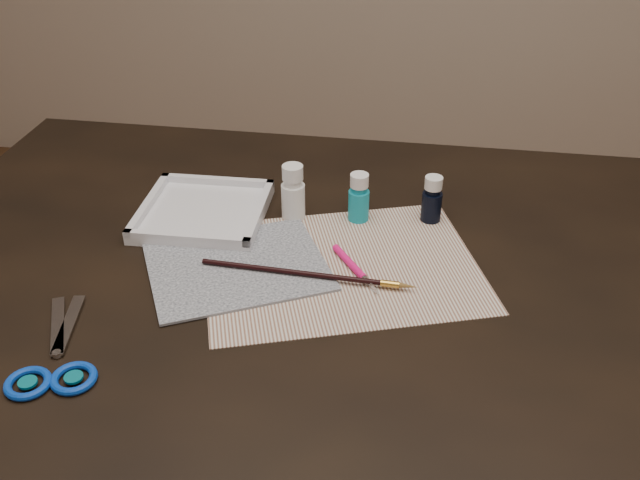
# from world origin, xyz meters

# --- Properties ---
(table) EXTENTS (1.30, 0.90, 0.75)m
(table) POSITION_xyz_m (0.00, 0.00, 0.38)
(table) COLOR black
(table) RESTS_ON ground
(paper) EXTENTS (0.47, 0.41, 0.00)m
(paper) POSITION_xyz_m (0.03, 0.01, 0.75)
(paper) COLOR silver
(paper) RESTS_ON table
(canvas) EXTENTS (0.31, 0.29, 0.00)m
(canvas) POSITION_xyz_m (-0.12, -0.02, 0.75)
(canvas) COLOR black
(canvas) RESTS_ON paper
(paint_bottle_white) EXTENTS (0.04, 0.04, 0.09)m
(paint_bottle_white) POSITION_xyz_m (-0.06, 0.14, 0.80)
(paint_bottle_white) COLOR white
(paint_bottle_white) RESTS_ON table
(paint_bottle_cyan) EXTENTS (0.04, 0.04, 0.08)m
(paint_bottle_cyan) POSITION_xyz_m (0.04, 0.15, 0.79)
(paint_bottle_cyan) COLOR #1396AE
(paint_bottle_cyan) RESTS_ON table
(paint_bottle_navy) EXTENTS (0.04, 0.04, 0.08)m
(paint_bottle_navy) POSITION_xyz_m (0.15, 0.16, 0.79)
(paint_bottle_navy) COLOR black
(paint_bottle_navy) RESTS_ON table
(paintbrush) EXTENTS (0.31, 0.02, 0.01)m
(paintbrush) POSITION_xyz_m (-0.01, -0.03, 0.76)
(paintbrush) COLOR black
(paintbrush) RESTS_ON canvas
(craft_knife) EXTENTS (0.08, 0.11, 0.01)m
(craft_knife) POSITION_xyz_m (0.05, -0.00, 0.76)
(craft_knife) COLOR #F41477
(craft_knife) RESTS_ON paper
(scissors) EXTENTS (0.19, 0.24, 0.01)m
(scissors) POSITION_xyz_m (-0.30, -0.22, 0.76)
(scissors) COLOR silver
(scissors) RESTS_ON table
(palette_tray) EXTENTS (0.20, 0.20, 0.02)m
(palette_tray) POSITION_xyz_m (-0.21, 0.12, 0.76)
(palette_tray) COLOR white
(palette_tray) RESTS_ON table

